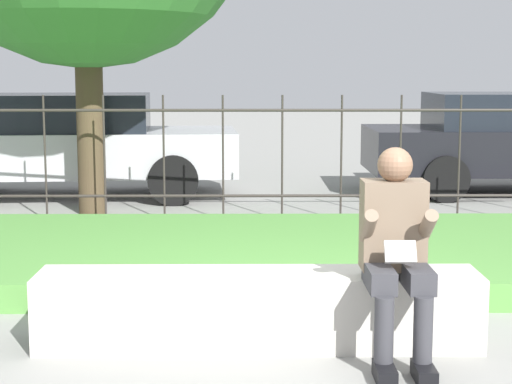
# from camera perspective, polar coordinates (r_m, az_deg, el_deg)

# --- Properties ---
(ground_plane) EXTENTS (60.00, 60.00, 0.00)m
(ground_plane) POSITION_cam_1_polar(r_m,az_deg,el_deg) (5.49, 3.57, -10.13)
(ground_plane) COLOR gray
(stone_bench) EXTENTS (2.76, 0.47, 0.47)m
(stone_bench) POSITION_cam_1_polar(r_m,az_deg,el_deg) (5.41, 0.16, -8.06)
(stone_bench) COLOR beige
(stone_bench) RESTS_ON ground_plane
(person_seated_reader) EXTENTS (0.42, 0.73, 1.27)m
(person_seated_reader) POSITION_cam_1_polar(r_m,az_deg,el_deg) (5.11, 9.31, -3.54)
(person_seated_reader) COLOR black
(person_seated_reader) RESTS_ON ground_plane
(grass_berm) EXTENTS (9.41, 2.99, 0.21)m
(grass_berm) POSITION_cam_1_polar(r_m,az_deg,el_deg) (7.58, 2.41, -4.14)
(grass_berm) COLOR #569342
(grass_berm) RESTS_ON ground_plane
(iron_fence) EXTENTS (7.41, 0.03, 1.44)m
(iron_fence) POSITION_cam_1_polar(r_m,az_deg,el_deg) (9.73, 1.76, 2.48)
(iron_fence) COLOR #332D28
(iron_fence) RESTS_ON ground_plane
(car_parked_left) EXTENTS (4.56, 2.13, 1.39)m
(car_parked_left) POSITION_cam_1_polar(r_m,az_deg,el_deg) (11.83, -12.46, 3.26)
(car_parked_left) COLOR #B7B7BC
(car_parked_left) RESTS_ON ground_plane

